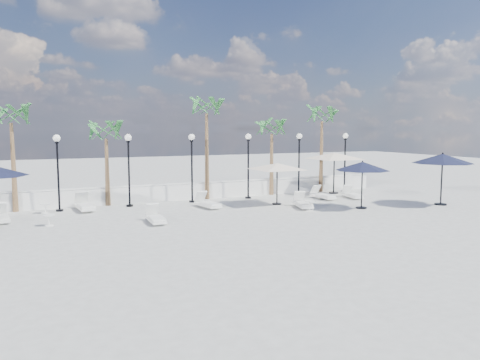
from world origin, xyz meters
name	(u,v)px	position (x,y,z in m)	size (l,w,h in m)	color
ground	(240,223)	(0.00, 0.00, 0.00)	(100.00, 100.00, 0.00)	gray
balustrade	(187,192)	(0.00, 7.50, 0.47)	(26.00, 0.30, 1.01)	silver
lamppost_1	(58,162)	(-7.00, 6.50, 2.49)	(0.36, 0.36, 3.84)	black
lamppost_2	(129,160)	(-3.50, 6.50, 2.49)	(0.36, 0.36, 3.84)	black
lamppost_3	(192,158)	(0.00, 6.50, 2.49)	(0.36, 0.36, 3.84)	black
lamppost_4	(248,157)	(3.50, 6.50, 2.49)	(0.36, 0.36, 3.84)	black
lamppost_5	(299,155)	(7.00, 6.50, 2.49)	(0.36, 0.36, 3.84)	black
lamppost_6	(345,154)	(10.50, 6.50, 2.49)	(0.36, 0.36, 3.84)	black
palm_0	(11,120)	(-9.00, 7.30, 4.53)	(2.60, 2.60, 5.50)	brown
palm_1	(106,136)	(-4.50, 7.30, 3.75)	(2.60, 2.60, 4.70)	brown
palm_2	(207,111)	(1.20, 7.30, 5.12)	(2.60, 2.60, 6.10)	brown
palm_3	(272,132)	(5.50, 7.30, 3.95)	(2.60, 2.60, 4.90)	brown
palm_4	(322,119)	(9.20, 7.30, 4.73)	(2.60, 2.60, 5.70)	brown
lounger_1	(1,217)	(-9.54, 4.67, 0.24)	(0.82, 1.93, 0.70)	white
lounger_2	(156,218)	(-3.34, 1.65, 0.23)	(0.68, 1.87, 0.69)	white
lounger_3	(85,205)	(-5.82, 6.22, 0.27)	(0.85, 2.17, 0.80)	white
lounger_4	(208,203)	(0.12, 4.38, 0.24)	(0.93, 2.00, 0.72)	white
lounger_5	(323,195)	(7.38, 4.43, 0.23)	(0.71, 1.86, 0.68)	white
lounger_6	(352,195)	(9.17, 3.97, 0.22)	(0.85, 1.82, 0.66)	white
lounger_7	(303,203)	(4.65, 2.27, 0.24)	(1.10, 1.98, 0.71)	white
side_table_0	(49,219)	(-7.65, 2.89, 0.28)	(0.48, 0.48, 0.47)	white
side_table_1	(45,208)	(-7.67, 6.20, 0.28)	(0.48, 0.48, 0.47)	white
side_table_2	(310,205)	(4.53, 1.45, 0.29)	(0.50, 0.50, 0.49)	white
parasol_navy_mid	(362,166)	(7.34, 0.88, 2.19)	(2.78, 2.78, 2.49)	black
parasol_navy_right	(443,159)	(12.00, -0.01, 2.50)	(3.18, 3.18, 2.85)	black
parasol_cream_sq_a	(277,163)	(3.96, 3.83, 2.25)	(4.95, 4.95, 2.43)	black
parasol_cream_sq_b	(334,153)	(9.43, 6.20, 2.59)	(5.60, 5.60, 2.81)	black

